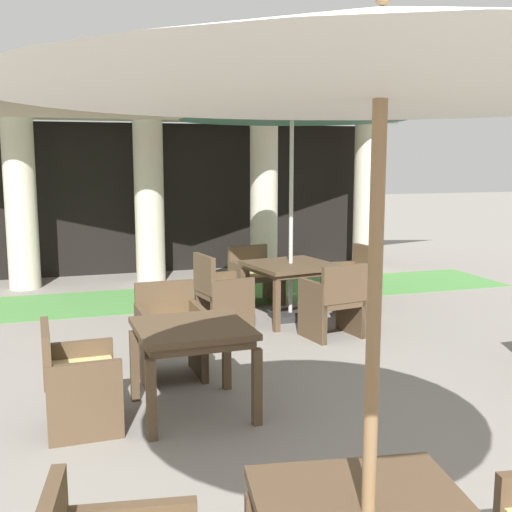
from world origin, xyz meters
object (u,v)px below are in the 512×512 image
Objects in this scene: patio_table_near_foreground at (192,337)px; patio_table_mid_right at (291,270)px; patio_chair_mid_right_north at (255,277)px; patio_umbrella_mid_right at (292,108)px; patio_umbrella_mid_left at (382,58)px; patio_chair_mid_right_east at (353,281)px; patio_chair_near_foreground_north at (170,334)px; patio_chair_mid_right_west at (221,295)px; patio_chair_mid_right_south at (334,302)px; patio_chair_near_foreground_west at (77,379)px.

patio_table_near_foreground is 3.18m from patio_table_mid_right.
patio_umbrella_mid_right is at bearing 90.00° from patio_chair_mid_right_north.
patio_umbrella_mid_left is 0.95× the size of patio_umbrella_mid_right.
patio_table_mid_right is at bearing 90.00° from patio_chair_mid_right_east.
patio_table_mid_right is 1.01m from patio_chair_mid_right_east.
patio_table_near_foreground is 3.77m from patio_umbrella_mid_right.
patio_chair_mid_right_west is at bearing -122.04° from patio_chair_near_foreground_north.
patio_table_mid_right is 1.33× the size of patio_chair_mid_right_east.
patio_chair_near_foreground_north is (-0.03, 0.91, -0.21)m from patio_table_near_foreground.
patio_chair_mid_right_north is 1.38m from patio_chair_mid_right_west.
patio_chair_mid_right_south is at bearing 39.34° from patio_table_near_foreground.
patio_umbrella_mid_right is 3.32× the size of patio_chair_mid_right_east.
patio_table_mid_right is at bearing 90.00° from patio_chair_mid_right_south.
patio_table_near_foreground reaches higher than patio_table_mid_right.
patio_table_mid_right is (1.86, 1.70, 0.22)m from patio_chair_near_foreground_north.
patio_umbrella_mid_left is at bearing 18.35° from patio_chair_near_foreground_west.
patio_chair_mid_right_west is (0.76, 5.24, -1.99)m from patio_umbrella_mid_left.
patio_chair_near_foreground_north is at bearing 47.53° from patio_chair_mid_right_north.
patio_chair_mid_right_south reaches higher than patio_chair_near_foreground_west.
patio_umbrella_mid_left reaches higher than patio_table_near_foreground.
patio_table_near_foreground is at bearing 92.17° from patio_umbrella_mid_left.
patio_table_mid_right is (1.83, 2.60, 0.00)m from patio_table_near_foreground.
patio_chair_mid_right_east is at bearing 44.76° from patio_table_near_foreground.
patio_chair_mid_right_north is at bearing -124.07° from patio_chair_near_foreground_north.
patio_chair_mid_right_west reaches higher than patio_table_mid_right.
patio_chair_mid_right_south is (0.17, -0.96, -2.24)m from patio_umbrella_mid_right.
patio_table_near_foreground is 1.00× the size of patio_chair_mid_right_west.
patio_chair_near_foreground_north is 1.77m from patio_chair_mid_right_west.
patio_chair_mid_right_north is at bearing 100.03° from patio_table_mid_right.
patio_chair_near_foreground_west is 1.02× the size of patio_chair_mid_right_north.
patio_table_near_foreground is at bearing 124.73° from patio_chair_mid_right_east.
patio_chair_near_foreground_north is 1.28m from patio_chair_near_foreground_west.
patio_umbrella_mid_left is 3.01× the size of patio_chair_mid_right_west.
patio_chair_near_foreground_north is 3.15m from patio_chair_mid_right_north.
patio_umbrella_mid_right is at bearing 90.00° from patio_table_mid_right.
patio_chair_mid_right_west is (-0.96, -0.17, -2.24)m from patio_umbrella_mid_right.
patio_table_mid_right is at bearing 54.85° from patio_table_near_foreground.
patio_table_mid_right is at bearing 90.00° from patio_chair_mid_right_west.
patio_umbrella_mid_right reaches higher than patio_chair_mid_right_west.
patio_chair_mid_right_north is at bearing 45.09° from patio_chair_mid_right_east.
patio_table_near_foreground is 3.94m from patio_chair_mid_right_east.
patio_table_near_foreground is at bearing -125.15° from patio_umbrella_mid_right.
patio_chair_near_foreground_west is at bearing 44.95° from patio_chair_near_foreground_north.
patio_chair_near_foreground_north is 1.00× the size of patio_chair_mid_right_east.
patio_umbrella_mid_left is at bearing -107.68° from patio_table_mid_right.
patio_chair_mid_right_east is at bearing 125.44° from patio_chair_near_foreground_west.
patio_chair_mid_right_south is at bearing 118.18° from patio_chair_near_foreground_west.
patio_chair_near_foreground_west is at bearing -136.19° from patio_umbrella_mid_right.
patio_table_near_foreground is at bearing 90.00° from patio_chair_near_foreground_west.
patio_chair_near_foreground_north is 0.76× the size of patio_table_mid_right.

